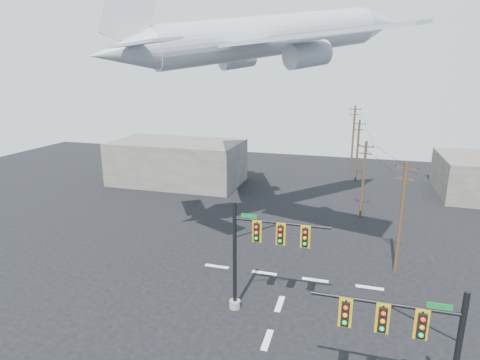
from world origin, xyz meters
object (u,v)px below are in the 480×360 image
(utility_pole_a, at_px, (401,216))
(airliner, at_px, (271,37))
(signal_mast_far, at_px, (257,254))
(utility_pole_d, at_px, (353,132))
(utility_pole_b, at_px, (363,178))
(utility_pole_c, at_px, (358,149))
(signal_mast_near, at_px, (417,354))

(utility_pole_a, distance_m, airliner, 18.03)
(signal_mast_far, xyz_separation_m, airliner, (-1.95, 12.19, 14.09))
(signal_mast_far, xyz_separation_m, utility_pole_a, (9.34, 8.48, 0.53))
(utility_pole_d, bearing_deg, utility_pole_b, -98.43)
(utility_pole_a, relative_size, utility_pole_c, 1.02)
(signal_mast_near, bearing_deg, utility_pole_b, 94.08)
(utility_pole_b, bearing_deg, airliner, -115.35)
(utility_pole_c, xyz_separation_m, airliner, (-7.88, -24.55, 13.65))
(signal_mast_near, height_order, utility_pole_a, utility_pole_a)
(signal_mast_near, distance_m, utility_pole_d, 58.13)
(utility_pole_a, relative_size, utility_pole_b, 1.08)
(signal_mast_near, relative_size, signal_mast_far, 0.95)
(signal_mast_near, xyz_separation_m, signal_mast_far, (-8.66, 7.09, 0.18))
(utility_pole_c, bearing_deg, utility_pole_b, -85.62)
(signal_mast_far, relative_size, utility_pole_a, 0.83)
(signal_mast_near, xyz_separation_m, utility_pole_c, (-2.73, 43.83, 0.63))
(utility_pole_b, bearing_deg, utility_pole_c, 112.02)
(utility_pole_d, distance_m, airliner, 41.52)
(signal_mast_near, height_order, utility_pole_d, utility_pole_d)
(signal_mast_near, distance_m, signal_mast_far, 11.19)
(signal_mast_far, relative_size, utility_pole_d, 0.77)
(signal_mast_near, bearing_deg, utility_pole_c, 93.56)
(utility_pole_c, bearing_deg, signal_mast_far, -97.44)
(signal_mast_near, height_order, utility_pole_c, utility_pole_c)
(airliner, bearing_deg, signal_mast_near, -107.95)
(signal_mast_near, relative_size, utility_pole_a, 0.79)
(utility_pole_a, height_order, utility_pole_c, utility_pole_a)
(utility_pole_d, height_order, airliner, airliner)
(utility_pole_b, height_order, utility_pole_d, utility_pole_d)
(signal_mast_near, bearing_deg, utility_pole_d, 93.50)
(signal_mast_far, relative_size, airliner, 0.29)
(signal_mast_far, distance_m, utility_pole_c, 37.22)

